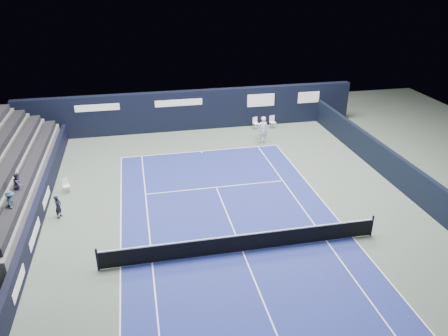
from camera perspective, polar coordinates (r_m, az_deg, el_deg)
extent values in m
plane|color=#4A584E|center=(21.99, 1.17, -7.83)|extent=(48.00, 48.00, 0.00)
cube|color=navy|center=(20.39, 2.44, -10.84)|extent=(10.97, 23.77, 0.01)
cube|color=black|center=(28.64, 20.22, 0.86)|extent=(0.30, 22.00, 1.80)
cube|color=white|center=(34.68, 4.22, 5.80)|extent=(0.51, 0.49, 0.04)
cube|color=white|center=(34.75, 4.07, 6.28)|extent=(0.40, 0.15, 0.49)
cylinder|color=white|center=(34.98, 4.31, 5.59)|extent=(0.02, 0.02, 0.43)
cylinder|color=white|center=(34.80, 3.82, 5.50)|extent=(0.02, 0.02, 0.43)
cylinder|color=white|center=(34.72, 4.61, 5.43)|extent=(0.02, 0.02, 0.43)
cylinder|color=white|center=(34.54, 4.12, 5.33)|extent=(0.02, 0.02, 0.43)
cube|color=silver|center=(34.98, 6.39, 5.93)|extent=(0.50, 0.48, 0.04)
cube|color=silver|center=(35.06, 6.27, 6.45)|extent=(0.44, 0.10, 0.52)
cylinder|color=silver|center=(35.28, 6.52, 5.70)|extent=(0.02, 0.02, 0.46)
cylinder|color=silver|center=(35.12, 5.97, 5.63)|extent=(0.02, 0.02, 0.46)
cylinder|color=silver|center=(34.99, 6.78, 5.51)|extent=(0.02, 0.02, 0.46)
cylinder|color=silver|center=(34.83, 6.23, 5.44)|extent=(0.02, 0.02, 0.46)
cube|color=silver|center=(26.58, -19.91, -2.24)|extent=(0.48, 0.47, 0.04)
cube|color=silver|center=(26.63, -20.08, -1.66)|extent=(0.36, 0.16, 0.45)
cylinder|color=silver|center=(26.83, -19.60, -2.40)|extent=(0.02, 0.02, 0.39)
cylinder|color=silver|center=(26.77, -20.26, -2.57)|extent=(0.02, 0.02, 0.39)
cylinder|color=silver|center=(26.56, -19.43, -2.66)|extent=(0.02, 0.02, 0.39)
cylinder|color=silver|center=(26.50, -20.09, -2.83)|extent=(0.02, 0.02, 0.39)
imported|color=black|center=(24.09, -20.85, -4.74)|extent=(0.44, 0.53, 1.25)
cube|color=white|center=(30.57, -2.98, 2.20)|extent=(10.97, 0.06, 0.00)
cube|color=white|center=(22.18, 16.49, -8.67)|extent=(0.06, 23.77, 0.00)
cube|color=white|center=(19.99, -13.37, -12.46)|extent=(0.06, 23.77, 0.00)
cube|color=white|center=(21.62, 13.22, -9.23)|extent=(0.06, 23.77, 0.00)
cube|color=white|center=(19.95, -9.36, -12.13)|extent=(0.06, 23.77, 0.00)
cube|color=white|center=(25.69, -1.03, -2.53)|extent=(8.23, 0.06, 0.00)
cube|color=white|center=(20.39, 2.44, -10.82)|extent=(0.06, 12.80, 0.00)
cube|color=white|center=(30.44, -2.93, 2.10)|extent=(0.06, 0.30, 0.00)
cylinder|color=black|center=(22.31, 18.75, -7.15)|extent=(0.10, 0.10, 1.10)
cylinder|color=black|center=(19.75, -16.22, -11.41)|extent=(0.10, 0.10, 1.10)
cube|color=black|center=(20.13, 2.47, -9.79)|extent=(12.80, 0.03, 0.86)
cube|color=white|center=(19.87, 2.49, -8.73)|extent=(12.80, 0.05, 0.06)
cube|color=black|center=(34.32, -4.27, 7.55)|extent=(26.00, 0.60, 3.10)
cube|color=silver|center=(33.64, -16.23, 7.57)|extent=(3.20, 0.02, 0.50)
cube|color=silver|center=(33.68, -5.94, 8.48)|extent=(3.60, 0.02, 0.50)
cube|color=silver|center=(34.96, 4.84, 8.82)|extent=(2.20, 0.02, 1.00)
cube|color=silver|center=(36.27, 10.99, 9.06)|extent=(1.80, 0.02, 0.90)
cube|color=black|center=(25.28, -22.56, -3.65)|extent=(0.30, 22.00, 1.20)
cube|color=silver|center=(19.48, -25.21, -13.48)|extent=(0.02, 2.00, 0.45)
cube|color=silver|center=(22.27, -23.48, -7.92)|extent=(0.02, 2.40, 0.45)
cube|color=silver|center=(25.24, -22.18, -3.62)|extent=(0.02, 2.00, 0.45)
cube|color=#545457|center=(26.18, -23.59, -2.27)|extent=(0.90, 16.00, 1.65)
cube|color=#545457|center=(26.30, -25.58, -1.99)|extent=(0.90, 16.00, 2.10)
cube|color=black|center=(25.75, -23.98, -0.25)|extent=(0.63, 15.20, 0.40)
cube|color=black|center=(25.80, -26.10, 0.48)|extent=(0.63, 15.20, 0.40)
imported|color=#372C4A|center=(23.35, -25.23, -1.95)|extent=(0.56, 0.67, 1.25)
imported|color=navy|center=(21.94, -26.04, -4.05)|extent=(0.54, 0.80, 1.14)
imported|color=white|center=(31.86, 5.08, 5.03)|extent=(0.75, 0.51, 1.98)
cylinder|color=black|center=(31.53, 4.97, 4.92)|extent=(0.03, 0.29, 0.13)
torus|color=black|center=(31.27, 5.11, 4.93)|extent=(0.30, 0.13, 0.29)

